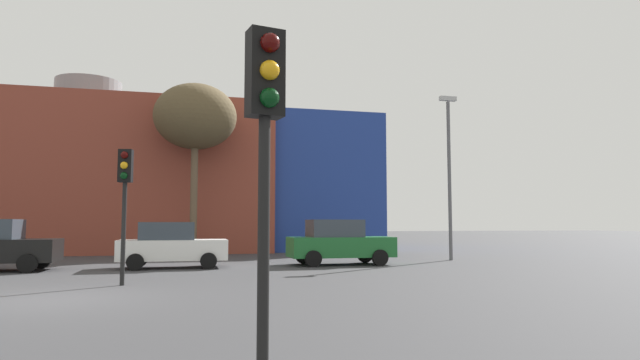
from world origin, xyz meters
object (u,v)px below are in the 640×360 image
(parked_car_3, at_px, (339,242))
(traffic_light_island, at_px, (125,185))
(parked_car_2, at_px, (172,245))
(street_lamp, at_px, (449,166))
(traffic_light_near_right, at_px, (265,122))
(bare_tree_1, at_px, (195,118))

(parked_car_3, distance_m, traffic_light_island, 9.58)
(parked_car_2, xyz_separation_m, street_lamp, (12.21, 1.39, 3.45))
(parked_car_3, relative_size, traffic_light_near_right, 1.15)
(traffic_light_island, relative_size, bare_tree_1, 0.42)
(street_lamp, bearing_deg, traffic_light_near_right, -122.84)
(parked_car_3, height_order, traffic_light_island, traffic_light_island)
(traffic_light_near_right, distance_m, traffic_light_island, 10.22)
(parked_car_3, bearing_deg, traffic_light_near_right, -108.53)
(parked_car_3, relative_size, street_lamp, 0.55)
(traffic_light_near_right, xyz_separation_m, street_lamp, (10.87, 16.83, 1.63))
(bare_tree_1, bearing_deg, parked_car_2, -96.78)
(parked_car_2, bearing_deg, street_lamp, 6.49)
(traffic_light_near_right, relative_size, street_lamp, 0.48)
(parked_car_2, distance_m, traffic_light_island, 5.93)
(parked_car_2, relative_size, street_lamp, 0.52)
(parked_car_3, height_order, bare_tree_1, bare_tree_1)
(street_lamp, bearing_deg, parked_car_2, -173.51)
(parked_car_2, relative_size, bare_tree_1, 0.45)
(traffic_light_near_right, bearing_deg, street_lamp, 135.66)
(parked_car_3, distance_m, traffic_light_near_right, 16.38)
(traffic_light_near_right, relative_size, traffic_light_island, 0.99)
(traffic_light_island, bearing_deg, parked_car_3, 135.06)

